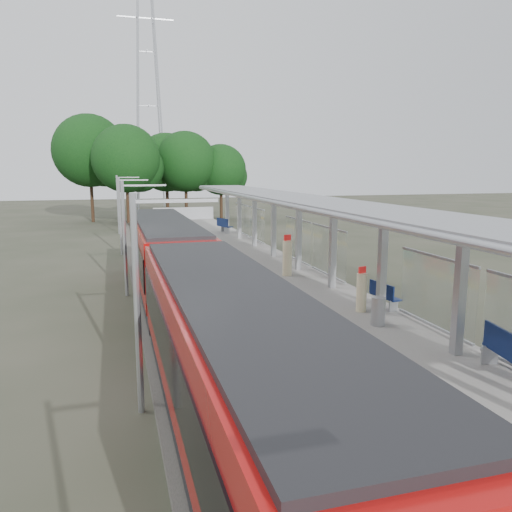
{
  "coord_description": "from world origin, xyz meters",
  "views": [
    {
      "loc": [
        -6.74,
        -4.86,
        5.94
      ],
      "look_at": [
        -1.0,
        15.19,
        2.3
      ],
      "focal_mm": 35.0,
      "sensor_mm": 36.0,
      "label": 1
    }
  ],
  "objects_px": {
    "bench_far": "(224,225)",
    "train": "(186,286)",
    "bench_near": "(507,351)",
    "info_pillar_far": "(287,258)",
    "bench_mid": "(384,294)",
    "info_pillar_near": "(361,292)",
    "litter_bin": "(378,311)"
  },
  "relations": [
    {
      "from": "bench_near",
      "to": "info_pillar_near",
      "type": "bearing_deg",
      "value": 108.21
    },
    {
      "from": "bench_far",
      "to": "info_pillar_near",
      "type": "height_order",
      "value": "info_pillar_near"
    },
    {
      "from": "bench_far",
      "to": "info_pillar_far",
      "type": "xyz_separation_m",
      "value": [
        -0.62,
        -16.73,
        0.25
      ]
    },
    {
      "from": "train",
      "to": "bench_far",
      "type": "xyz_separation_m",
      "value": [
        6.12,
        22.02,
        -0.46
      ]
    },
    {
      "from": "bench_near",
      "to": "litter_bin",
      "type": "bearing_deg",
      "value": 113.98
    },
    {
      "from": "info_pillar_far",
      "to": "litter_bin",
      "type": "bearing_deg",
      "value": -108.62
    },
    {
      "from": "train",
      "to": "info_pillar_near",
      "type": "relative_size",
      "value": 17.19
    },
    {
      "from": "bench_far",
      "to": "info_pillar_near",
      "type": "bearing_deg",
      "value": -109.13
    },
    {
      "from": "bench_near",
      "to": "bench_far",
      "type": "bearing_deg",
      "value": 101.98
    },
    {
      "from": "bench_near",
      "to": "bench_far",
      "type": "xyz_separation_m",
      "value": [
        -0.65,
        29.07,
        -0.01
      ]
    },
    {
      "from": "train",
      "to": "bench_near",
      "type": "distance_m",
      "value": 9.79
    },
    {
      "from": "info_pillar_near",
      "to": "litter_bin",
      "type": "relative_size",
      "value": 1.74
    },
    {
      "from": "bench_near",
      "to": "train",
      "type": "bearing_deg",
      "value": 144.55
    },
    {
      "from": "bench_near",
      "to": "info_pillar_near",
      "type": "distance_m",
      "value": 5.99
    },
    {
      "from": "info_pillar_near",
      "to": "bench_mid",
      "type": "bearing_deg",
      "value": -5.55
    },
    {
      "from": "bench_mid",
      "to": "bench_far",
      "type": "bearing_deg",
      "value": 84.37
    },
    {
      "from": "bench_mid",
      "to": "bench_near",
      "type": "bearing_deg",
      "value": -99.83
    },
    {
      "from": "bench_near",
      "to": "bench_mid",
      "type": "distance_m",
      "value": 6.14
    },
    {
      "from": "bench_mid",
      "to": "litter_bin",
      "type": "relative_size",
      "value": 1.51
    },
    {
      "from": "litter_bin",
      "to": "bench_mid",
      "type": "bearing_deg",
      "value": 55.38
    },
    {
      "from": "train",
      "to": "info_pillar_far",
      "type": "distance_m",
      "value": 7.63
    },
    {
      "from": "bench_mid",
      "to": "info_pillar_far",
      "type": "bearing_deg",
      "value": 95.71
    },
    {
      "from": "bench_mid",
      "to": "info_pillar_near",
      "type": "xyz_separation_m",
      "value": [
        -1.0,
        -0.2,
        0.21
      ]
    },
    {
      "from": "bench_near",
      "to": "bench_mid",
      "type": "bearing_deg",
      "value": 98.67
    },
    {
      "from": "bench_mid",
      "to": "info_pillar_far",
      "type": "relative_size",
      "value": 0.72
    },
    {
      "from": "bench_mid",
      "to": "bench_far",
      "type": "height_order",
      "value": "bench_far"
    },
    {
      "from": "bench_far",
      "to": "litter_bin",
      "type": "bearing_deg",
      "value": -109.67
    },
    {
      "from": "train",
      "to": "bench_mid",
      "type": "xyz_separation_m",
      "value": [
        6.99,
        -0.91,
        -0.56
      ]
    },
    {
      "from": "info_pillar_near",
      "to": "info_pillar_far",
      "type": "distance_m",
      "value": 6.42
    },
    {
      "from": "bench_near",
      "to": "bench_far",
      "type": "height_order",
      "value": "bench_near"
    },
    {
      "from": "bench_far",
      "to": "litter_bin",
      "type": "relative_size",
      "value": 1.85
    },
    {
      "from": "bench_far",
      "to": "train",
      "type": "bearing_deg",
      "value": -124.34
    }
  ]
}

